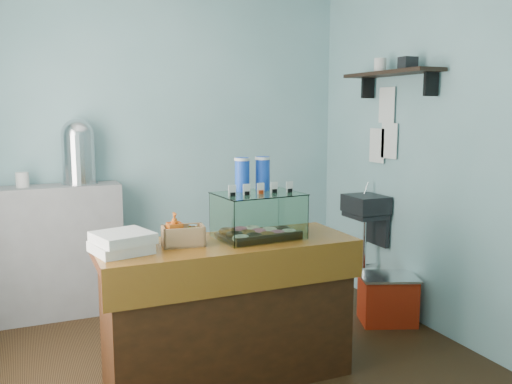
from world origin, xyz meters
name	(u,v)px	position (x,y,z in m)	size (l,w,h in m)	color
ground	(216,361)	(0.00, 0.00, 0.00)	(3.50, 3.50, 0.00)	black
room_shell	(216,110)	(0.03, 0.01, 1.71)	(3.54, 3.04, 2.82)	#72A3A7
counter	(228,310)	(0.00, -0.25, 0.46)	(1.60, 0.60, 0.90)	#3E1C0C
back_shelf	(60,251)	(-0.90, 1.32, 0.55)	(1.00, 0.32, 1.10)	gray
display_case	(256,211)	(0.22, -0.20, 1.07)	(0.55, 0.42, 0.51)	black
condiment_crate	(181,234)	(-0.29, -0.24, 0.97)	(0.27, 0.18, 0.20)	tan
pastry_boxes	(122,242)	(-0.64, -0.26, 0.96)	(0.37, 0.37, 0.12)	silver
coffee_urn	(78,150)	(-0.71, 1.34, 1.38)	(0.29, 0.29, 0.54)	silver
red_cooler	(388,299)	(1.51, 0.11, 0.20)	(0.54, 0.48, 0.39)	#AA230D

